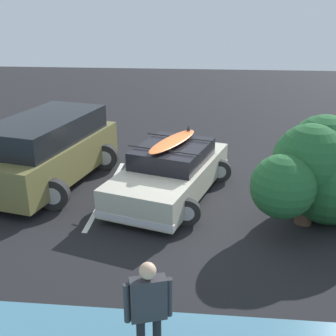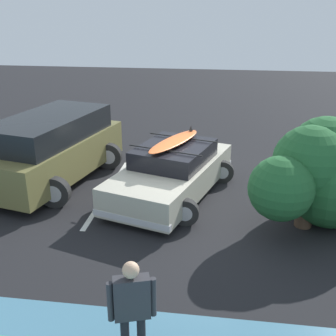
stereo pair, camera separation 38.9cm
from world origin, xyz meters
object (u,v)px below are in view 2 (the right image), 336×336
Objects in this scene: person_bystander at (132,306)px; bush_near_left at (319,172)px; sedan_car at (172,172)px; suv_car at (52,148)px.

bush_near_left is at bearing -124.97° from person_bystander.
suv_car reaches higher than sedan_car.
suv_car is at bearing -59.43° from person_bystander.
sedan_car is at bearing 172.10° from suv_car.
bush_near_left is (-6.51, 1.49, 0.25)m from suv_car.
sedan_car is 2.85× the size of person_bystander.
person_bystander is (-0.19, 5.40, 0.35)m from sedan_car.
person_bystander is at bearing 120.57° from suv_car.
bush_near_left is (-3.05, -4.36, 0.23)m from person_bystander.
sedan_car is 3.31m from suv_car.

